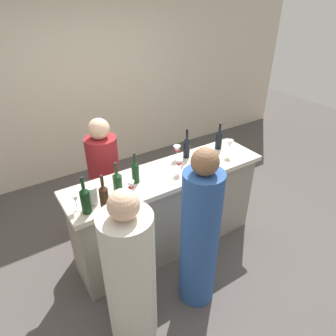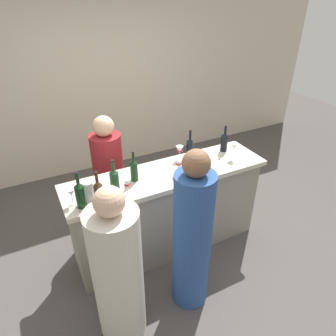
{
  "view_description": "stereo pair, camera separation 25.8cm",
  "coord_description": "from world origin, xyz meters",
  "px_view_note": "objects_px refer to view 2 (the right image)",
  "views": [
    {
      "loc": [
        -1.4,
        -2.16,
        2.57
      ],
      "look_at": [
        0.0,
        0.0,
        1.04
      ],
      "focal_mm": 32.38,
      "sensor_mm": 36.0,
      "label": 1
    },
    {
      "loc": [
        -1.18,
        -2.29,
        2.57
      ],
      "look_at": [
        0.0,
        0.0,
        1.04
      ],
      "focal_mm": 32.38,
      "sensor_mm": 36.0,
      "label": 2
    }
  ],
  "objects_px": {
    "wine_glass_near_left": "(127,184)",
    "person_right_guest": "(110,179)",
    "wine_bottle_center_olive_green": "(114,180)",
    "wine_bottle_rightmost_near_black": "(190,148)",
    "wine_bottle_leftmost_dark_green": "(80,194)",
    "person_center_guest": "(118,273)",
    "water_pitcher": "(88,191)",
    "person_left_guest": "(192,239)",
    "wine_bottle_second_right_dark_green": "(134,170)",
    "wine_glass_near_center": "(71,193)",
    "wine_glass_far_center": "(180,150)",
    "wine_bottle_far_right_near_black": "(224,141)",
    "wine_bottle_second_left_amber_brown": "(99,192)",
    "wine_glass_far_left": "(234,147)",
    "wine_glass_near_right": "(179,164)"
  },
  "relations": [
    {
      "from": "wine_bottle_rightmost_near_black",
      "to": "wine_glass_near_left",
      "type": "xyz_separation_m",
      "value": [
        -0.83,
        -0.32,
        -0.02
      ]
    },
    {
      "from": "person_right_guest",
      "to": "wine_glass_near_left",
      "type": "bearing_deg",
      "value": 3.74
    },
    {
      "from": "wine_bottle_leftmost_dark_green",
      "to": "wine_glass_near_right",
      "type": "bearing_deg",
      "value": 5.88
    },
    {
      "from": "wine_bottle_second_right_dark_green",
      "to": "person_center_guest",
      "type": "relative_size",
      "value": 0.21
    },
    {
      "from": "wine_bottle_second_right_dark_green",
      "to": "person_center_guest",
      "type": "xyz_separation_m",
      "value": [
        -0.44,
        -0.71,
        -0.44
      ]
    },
    {
      "from": "wine_bottle_far_right_near_black",
      "to": "wine_glass_near_left",
      "type": "distance_m",
      "value": 1.29
    },
    {
      "from": "wine_bottle_center_olive_green",
      "to": "water_pitcher",
      "type": "xyz_separation_m",
      "value": [
        -0.24,
        -0.01,
        -0.04
      ]
    },
    {
      "from": "wine_bottle_leftmost_dark_green",
      "to": "wine_glass_near_center",
      "type": "xyz_separation_m",
      "value": [
        -0.06,
        0.08,
        -0.02
      ]
    },
    {
      "from": "wine_bottle_rightmost_near_black",
      "to": "person_left_guest",
      "type": "height_order",
      "value": "person_left_guest"
    },
    {
      "from": "wine_glass_near_right",
      "to": "wine_glass_far_left",
      "type": "height_order",
      "value": "wine_glass_far_left"
    },
    {
      "from": "wine_bottle_leftmost_dark_green",
      "to": "water_pitcher",
      "type": "bearing_deg",
      "value": 45.09
    },
    {
      "from": "wine_bottle_center_olive_green",
      "to": "wine_glass_far_center",
      "type": "height_order",
      "value": "wine_bottle_center_olive_green"
    },
    {
      "from": "wine_bottle_second_right_dark_green",
      "to": "wine_glass_near_center",
      "type": "relative_size",
      "value": 2.08
    },
    {
      "from": "wine_glass_far_center",
      "to": "water_pitcher",
      "type": "height_order",
      "value": "water_pitcher"
    },
    {
      "from": "wine_bottle_second_left_amber_brown",
      "to": "person_right_guest",
      "type": "relative_size",
      "value": 0.22
    },
    {
      "from": "wine_bottle_far_right_near_black",
      "to": "wine_glass_near_right",
      "type": "distance_m",
      "value": 0.71
    },
    {
      "from": "person_left_guest",
      "to": "person_right_guest",
      "type": "height_order",
      "value": "person_left_guest"
    },
    {
      "from": "wine_glass_near_left",
      "to": "person_left_guest",
      "type": "height_order",
      "value": "person_left_guest"
    },
    {
      "from": "wine_glass_near_left",
      "to": "person_right_guest",
      "type": "height_order",
      "value": "person_right_guest"
    },
    {
      "from": "wine_bottle_rightmost_near_black",
      "to": "wine_bottle_second_right_dark_green",
      "type": "bearing_deg",
      "value": -168.72
    },
    {
      "from": "wine_glass_near_center",
      "to": "wine_glass_near_right",
      "type": "bearing_deg",
      "value": 1.08
    },
    {
      "from": "wine_glass_far_center",
      "to": "person_center_guest",
      "type": "distance_m",
      "value": 1.41
    },
    {
      "from": "wine_bottle_second_left_amber_brown",
      "to": "wine_glass_far_center",
      "type": "distance_m",
      "value": 1.05
    },
    {
      "from": "person_left_guest",
      "to": "person_center_guest",
      "type": "distance_m",
      "value": 0.67
    },
    {
      "from": "water_pitcher",
      "to": "person_left_guest",
      "type": "bearing_deg",
      "value": -41.72
    },
    {
      "from": "wine_bottle_leftmost_dark_green",
      "to": "wine_glass_near_left",
      "type": "relative_size",
      "value": 2.14
    },
    {
      "from": "wine_bottle_leftmost_dark_green",
      "to": "person_center_guest",
      "type": "bearing_deg",
      "value": -78.82
    },
    {
      "from": "wine_glass_near_left",
      "to": "person_right_guest",
      "type": "distance_m",
      "value": 0.93
    },
    {
      "from": "wine_glass_near_left",
      "to": "person_center_guest",
      "type": "bearing_deg",
      "value": -120.11
    },
    {
      "from": "wine_bottle_second_left_amber_brown",
      "to": "wine_bottle_center_olive_green",
      "type": "relative_size",
      "value": 1.01
    },
    {
      "from": "wine_bottle_leftmost_dark_green",
      "to": "person_left_guest",
      "type": "bearing_deg",
      "value": -34.38
    },
    {
      "from": "wine_bottle_leftmost_dark_green",
      "to": "wine_glass_near_center",
      "type": "distance_m",
      "value": 0.1
    },
    {
      "from": "wine_glass_near_center",
      "to": "water_pitcher",
      "type": "height_order",
      "value": "water_pitcher"
    },
    {
      "from": "wine_glass_near_right",
      "to": "water_pitcher",
      "type": "xyz_separation_m",
      "value": [
        -0.9,
        -0.02,
        -0.02
      ]
    },
    {
      "from": "wine_bottle_rightmost_near_black",
      "to": "person_left_guest",
      "type": "relative_size",
      "value": 0.21
    },
    {
      "from": "wine_bottle_second_left_amber_brown",
      "to": "person_left_guest",
      "type": "xyz_separation_m",
      "value": [
        0.63,
        -0.49,
        -0.37
      ]
    },
    {
      "from": "wine_glass_near_right",
      "to": "wine_bottle_second_left_amber_brown",
      "type": "bearing_deg",
      "value": -170.82
    },
    {
      "from": "wine_bottle_rightmost_near_black",
      "to": "wine_glass_far_left",
      "type": "xyz_separation_m",
      "value": [
        0.43,
        -0.21,
        0.0
      ]
    },
    {
      "from": "wine_glass_far_left",
      "to": "person_right_guest",
      "type": "xyz_separation_m",
      "value": [
        -1.19,
        0.71,
        -0.45
      ]
    },
    {
      "from": "wine_glass_far_center",
      "to": "wine_glass_near_left",
      "type": "bearing_deg",
      "value": -154.07
    },
    {
      "from": "wine_bottle_second_right_dark_green",
      "to": "wine_bottle_far_right_near_black",
      "type": "bearing_deg",
      "value": 5.64
    },
    {
      "from": "water_pitcher",
      "to": "wine_bottle_leftmost_dark_green",
      "type": "bearing_deg",
      "value": -134.91
    },
    {
      "from": "wine_glass_near_right",
      "to": "wine_bottle_rightmost_near_black",
      "type": "bearing_deg",
      "value": 41.15
    },
    {
      "from": "wine_bottle_leftmost_dark_green",
      "to": "wine_bottle_center_olive_green",
      "type": "bearing_deg",
      "value": 16.2
    },
    {
      "from": "wine_glass_near_right",
      "to": "person_center_guest",
      "type": "height_order",
      "value": "person_center_guest"
    },
    {
      "from": "wine_glass_far_center",
      "to": "wine_glass_near_center",
      "type": "bearing_deg",
      "value": -167.37
    },
    {
      "from": "wine_bottle_rightmost_near_black",
      "to": "wine_glass_near_left",
      "type": "distance_m",
      "value": 0.89
    },
    {
      "from": "person_right_guest",
      "to": "wine_bottle_far_right_near_black",
      "type": "bearing_deg",
      "value": 74.31
    },
    {
      "from": "wine_bottle_center_olive_green",
      "to": "wine_glass_near_left",
      "type": "bearing_deg",
      "value": -50.56
    },
    {
      "from": "wine_glass_near_right",
      "to": "person_left_guest",
      "type": "height_order",
      "value": "person_left_guest"
    }
  ]
}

